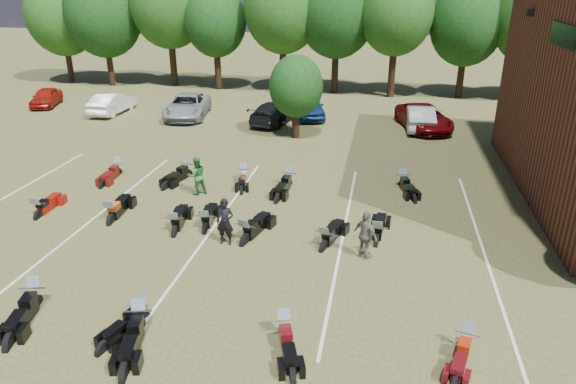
% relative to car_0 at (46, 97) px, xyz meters
% --- Properties ---
extents(ground, '(160.00, 160.00, 0.00)m').
position_rel_car_0_xyz_m(ground, '(21.98, -20.14, -0.67)').
color(ground, brown).
rests_on(ground, ground).
extents(car_0, '(2.66, 4.24, 1.34)m').
position_rel_car_0_xyz_m(car_0, '(0.00, 0.00, 0.00)').
color(car_0, maroon).
rests_on(car_0, ground).
extents(car_1, '(1.58, 4.52, 1.49)m').
position_rel_car_0_xyz_m(car_1, '(6.06, -1.16, 0.07)').
color(car_1, silver).
rests_on(car_1, ground).
extents(car_2, '(3.51, 5.97, 1.56)m').
position_rel_car_0_xyz_m(car_2, '(11.72, -1.16, 0.11)').
color(car_2, gray).
rests_on(car_2, ground).
extents(car_3, '(2.97, 5.19, 1.42)m').
position_rel_car_0_xyz_m(car_3, '(18.01, -1.59, 0.04)').
color(car_3, black).
rests_on(car_3, ground).
extents(car_4, '(2.98, 4.92, 1.57)m').
position_rel_car_0_xyz_m(car_4, '(20.06, 0.30, 0.11)').
color(car_4, navy).
rests_on(car_4, ground).
extents(car_5, '(1.87, 4.74, 1.54)m').
position_rel_car_0_xyz_m(car_5, '(27.40, -1.32, 0.10)').
color(car_5, '#B5B4B0').
rests_on(car_5, ground).
extents(car_6, '(3.88, 5.94, 1.52)m').
position_rel_car_0_xyz_m(car_6, '(27.68, -1.26, 0.09)').
color(car_6, '#5E050A').
rests_on(car_6, ground).
extents(car_7, '(3.58, 5.11, 1.37)m').
position_rel_car_0_xyz_m(car_7, '(36.67, -0.93, 0.02)').
color(car_7, '#3F3E44').
rests_on(car_7, ground).
extents(person_black, '(0.64, 0.42, 1.76)m').
position_rel_car_0_xyz_m(person_black, '(19.85, -18.53, 0.21)').
color(person_black, black).
rests_on(person_black, ground).
extents(person_green, '(1.08, 1.05, 1.76)m').
position_rel_car_0_xyz_m(person_green, '(17.23, -14.28, 0.21)').
color(person_green, '#296E31').
rests_on(person_green, ground).
extents(person_grey, '(1.05, 0.99, 1.74)m').
position_rel_car_0_xyz_m(person_grey, '(24.86, -18.64, 0.20)').
color(person_grey, '#605D52').
rests_on(person_grey, ground).
extents(motorcycle_2, '(1.32, 2.51, 1.34)m').
position_rel_car_0_xyz_m(motorcycle_2, '(15.53, -23.34, -0.67)').
color(motorcycle_2, black).
rests_on(motorcycle_2, ground).
extents(motorcycle_3, '(1.29, 2.50, 1.33)m').
position_rel_car_0_xyz_m(motorcycle_3, '(19.04, -23.82, -0.67)').
color(motorcycle_3, black).
rests_on(motorcycle_3, ground).
extents(motorcycle_4, '(1.15, 2.14, 1.14)m').
position_rel_car_0_xyz_m(motorcycle_4, '(18.85, -23.34, -0.67)').
color(motorcycle_4, black).
rests_on(motorcycle_4, ground).
extents(motorcycle_5, '(1.34, 2.28, 1.21)m').
position_rel_car_0_xyz_m(motorcycle_5, '(22.97, -23.39, -0.67)').
color(motorcycle_5, black).
rests_on(motorcycle_5, ground).
extents(motorcycle_6, '(1.19, 2.14, 1.14)m').
position_rel_car_0_xyz_m(motorcycle_6, '(27.66, -22.99, -0.67)').
color(motorcycle_6, '#480A0E').
rests_on(motorcycle_6, ground).
extents(motorcycle_7, '(0.84, 2.26, 1.24)m').
position_rel_car_0_xyz_m(motorcycle_7, '(11.76, -17.82, -0.67)').
color(motorcycle_7, maroon).
rests_on(motorcycle_7, ground).
extents(motorcycle_8, '(1.02, 2.54, 1.38)m').
position_rel_car_0_xyz_m(motorcycle_8, '(14.88, -17.70, -0.67)').
color(motorcycle_8, black).
rests_on(motorcycle_8, ground).
extents(motorcycle_9, '(0.98, 2.36, 1.28)m').
position_rel_car_0_xyz_m(motorcycle_9, '(18.77, -17.71, -0.67)').
color(motorcycle_9, black).
rests_on(motorcycle_9, ground).
extents(motorcycle_10, '(1.11, 2.48, 1.33)m').
position_rel_car_0_xyz_m(motorcycle_10, '(17.74, -18.17, -0.67)').
color(motorcycle_10, black).
rests_on(motorcycle_10, ground).
extents(motorcycle_11, '(1.38, 2.63, 1.40)m').
position_rel_car_0_xyz_m(motorcycle_11, '(20.53, -18.35, -0.67)').
color(motorcycle_11, black).
rests_on(motorcycle_11, ground).
extents(motorcycle_12, '(1.35, 2.44, 1.30)m').
position_rel_car_0_xyz_m(motorcycle_12, '(23.41, -18.27, -0.67)').
color(motorcycle_12, black).
rests_on(motorcycle_12, ground).
extents(motorcycle_13, '(0.97, 2.44, 1.33)m').
position_rel_car_0_xyz_m(motorcycle_13, '(25.23, -17.49, -0.67)').
color(motorcycle_13, black).
rests_on(motorcycle_13, ground).
extents(motorcycle_14, '(0.83, 2.29, 1.26)m').
position_rel_car_0_xyz_m(motorcycle_14, '(12.52, -12.71, -0.67)').
color(motorcycle_14, '#520C0B').
rests_on(motorcycle_14, ground).
extents(motorcycle_16, '(1.28, 2.53, 1.35)m').
position_rel_car_0_xyz_m(motorcycle_16, '(15.94, -12.26, -0.67)').
color(motorcycle_16, black).
rests_on(motorcycle_16, ground).
extents(motorcycle_17, '(1.08, 2.18, 1.16)m').
position_rel_car_0_xyz_m(motorcycle_17, '(18.81, -12.31, -0.67)').
color(motorcycle_17, black).
rests_on(motorcycle_17, ground).
extents(motorcycle_18, '(1.00, 2.54, 1.38)m').
position_rel_car_0_xyz_m(motorcycle_18, '(21.06, -12.65, -0.67)').
color(motorcycle_18, black).
rests_on(motorcycle_18, ground).
extents(motorcycle_19, '(1.33, 2.37, 1.26)m').
position_rel_car_0_xyz_m(motorcycle_19, '(26.23, -11.74, -0.67)').
color(motorcycle_19, black).
rests_on(motorcycle_19, ground).
extents(tree_line, '(56.00, 6.00, 9.79)m').
position_rel_car_0_xyz_m(tree_line, '(20.98, 8.86, 5.64)').
color(tree_line, black).
rests_on(tree_line, ground).
extents(young_tree_midfield, '(3.20, 3.20, 4.70)m').
position_rel_car_0_xyz_m(young_tree_midfield, '(19.98, -4.64, 2.42)').
color(young_tree_midfield, black).
rests_on(young_tree_midfield, ground).
extents(parking_lines, '(20.10, 14.00, 0.01)m').
position_rel_car_0_xyz_m(parking_lines, '(18.98, -17.14, -0.67)').
color(parking_lines, silver).
rests_on(parking_lines, ground).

